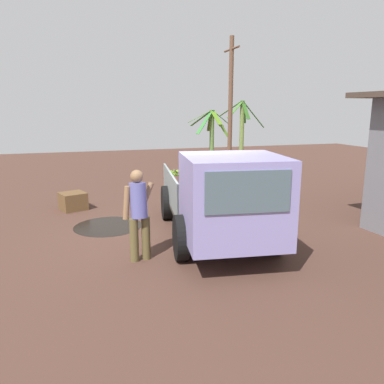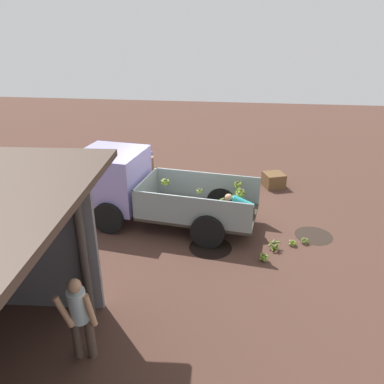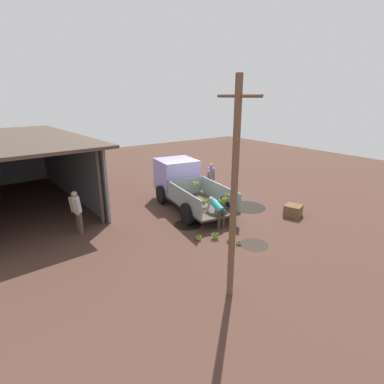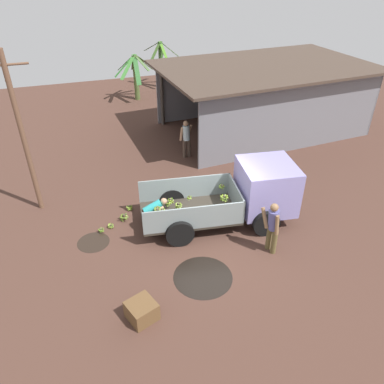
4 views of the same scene
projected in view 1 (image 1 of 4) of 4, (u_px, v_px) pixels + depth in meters
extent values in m
plane|color=#492F26|center=(194.00, 233.00, 8.55)|extent=(36.00, 36.00, 0.00)
cylinder|color=black|center=(108.00, 226.00, 9.02)|extent=(1.63, 1.63, 0.01)
cylinder|color=black|center=(177.00, 195.00, 12.24)|extent=(0.98, 0.98, 0.01)
cylinder|color=black|center=(235.00, 214.00, 10.02)|extent=(1.08, 1.08, 0.01)
cube|color=#342E26|center=(205.00, 204.00, 9.24)|extent=(3.28, 2.17, 0.08)
cube|color=gray|center=(239.00, 186.00, 9.29)|extent=(3.04, 0.47, 0.78)
cube|color=gray|center=(170.00, 188.00, 9.01)|extent=(3.04, 0.47, 0.78)
cube|color=gray|center=(220.00, 202.00, 7.70)|extent=(0.29, 1.75, 0.78)
cube|color=#8E87C8|center=(233.00, 199.00, 6.68)|extent=(1.91, 1.95, 1.54)
cube|color=#4C606B|center=(248.00, 192.00, 5.79)|extent=(0.22, 1.37, 0.68)
cylinder|color=black|center=(274.00, 232.00, 7.24)|extent=(0.88, 0.34, 0.86)
cylinder|color=black|center=(181.00, 238.00, 6.95)|extent=(0.88, 0.34, 0.86)
cylinder|color=black|center=(236.00, 200.00, 9.84)|extent=(0.88, 0.34, 0.86)
cylinder|color=black|center=(166.00, 202.00, 9.55)|extent=(0.88, 0.34, 0.86)
sphere|color=brown|center=(178.00, 186.00, 9.81)|extent=(0.06, 0.06, 0.06)
cylinder|color=olive|center=(178.00, 188.00, 9.88)|extent=(0.07, 0.14, 0.15)
cylinder|color=olive|center=(176.00, 187.00, 9.87)|extent=(0.11, 0.16, 0.11)
cylinder|color=#91AF44|center=(176.00, 188.00, 9.82)|extent=(0.15, 0.06, 0.13)
cylinder|color=olive|center=(177.00, 188.00, 9.76)|extent=(0.14, 0.15, 0.09)
cylinder|color=olive|center=(178.00, 188.00, 9.77)|extent=(0.04, 0.16, 0.12)
cylinder|color=olive|center=(180.00, 188.00, 9.80)|extent=(0.15, 0.12, 0.12)
cylinder|color=olive|center=(179.00, 188.00, 9.86)|extent=(0.15, 0.10, 0.14)
sphere|color=brown|center=(245.00, 193.00, 8.07)|extent=(0.07, 0.07, 0.07)
cylinder|color=olive|center=(243.00, 194.00, 8.14)|extent=(0.06, 0.16, 0.10)
cylinder|color=#86A646|center=(242.00, 196.00, 8.09)|extent=(0.13, 0.09, 0.14)
cylinder|color=olive|center=(243.00, 195.00, 8.03)|extent=(0.15, 0.11, 0.09)
cylinder|color=olive|center=(245.00, 197.00, 8.05)|extent=(0.05, 0.12, 0.15)
cylinder|color=olive|center=(247.00, 196.00, 8.07)|extent=(0.15, 0.11, 0.12)
cylinder|color=olive|center=(246.00, 195.00, 8.13)|extent=(0.14, 0.12, 0.11)
sphere|color=#443E2C|center=(204.00, 186.00, 9.50)|extent=(0.08, 0.08, 0.08)
cylinder|color=#82A842|center=(205.00, 189.00, 9.54)|extent=(0.15, 0.08, 0.17)
cylinder|color=olive|center=(204.00, 188.00, 9.58)|extent=(0.13, 0.17, 0.14)
cylinder|color=#87A532|center=(202.00, 188.00, 9.57)|extent=(0.08, 0.17, 0.16)
cylinder|color=#84A33B|center=(201.00, 188.00, 9.52)|extent=(0.18, 0.11, 0.14)
cylinder|color=olive|center=(202.00, 189.00, 9.48)|extent=(0.18, 0.11, 0.14)
cylinder|color=#84A83E|center=(203.00, 189.00, 9.45)|extent=(0.12, 0.18, 0.13)
cylinder|color=olive|center=(205.00, 188.00, 9.45)|extent=(0.08, 0.19, 0.11)
cylinder|color=olive|center=(206.00, 189.00, 9.51)|extent=(0.16, 0.11, 0.16)
sphere|color=#443D2C|center=(202.00, 185.00, 8.05)|extent=(0.08, 0.08, 0.08)
cylinder|color=olive|center=(200.00, 187.00, 8.13)|extent=(0.07, 0.20, 0.14)
cylinder|color=olive|center=(199.00, 188.00, 8.08)|extent=(0.16, 0.13, 0.18)
cylinder|color=olive|center=(199.00, 188.00, 8.04)|extent=(0.18, 0.06, 0.17)
cylinder|color=olive|center=(201.00, 188.00, 7.98)|extent=(0.15, 0.19, 0.11)
cylinder|color=olive|center=(203.00, 188.00, 7.99)|extent=(0.06, 0.20, 0.13)
cylinder|color=#87AA2E|center=(205.00, 188.00, 8.04)|extent=(0.19, 0.15, 0.14)
cylinder|color=#87AA48|center=(205.00, 187.00, 8.08)|extent=(0.20, 0.05, 0.14)
cylinder|color=#5F7618|center=(203.00, 187.00, 8.13)|extent=(0.16, 0.17, 0.15)
sphere|color=#443D2C|center=(188.00, 176.00, 10.07)|extent=(0.07, 0.07, 0.07)
cylinder|color=olive|center=(188.00, 177.00, 10.13)|extent=(0.07, 0.13, 0.13)
cylinder|color=#8AA83F|center=(186.00, 177.00, 10.12)|extent=(0.11, 0.14, 0.11)
cylinder|color=#92AF3C|center=(186.00, 178.00, 10.09)|extent=(0.13, 0.07, 0.14)
cylinder|color=#90A948|center=(187.00, 178.00, 10.04)|extent=(0.13, 0.11, 0.13)
cylinder|color=olive|center=(188.00, 178.00, 10.04)|extent=(0.06, 0.14, 0.13)
cylinder|color=#87AF39|center=(189.00, 177.00, 10.05)|extent=(0.12, 0.14, 0.11)
cylinder|color=olive|center=(189.00, 178.00, 10.09)|extent=(0.13, 0.06, 0.14)
cylinder|color=olive|center=(189.00, 177.00, 10.13)|extent=(0.14, 0.11, 0.11)
sphere|color=#4A4330|center=(175.00, 170.00, 9.88)|extent=(0.08, 0.08, 0.08)
cylinder|color=olive|center=(175.00, 173.00, 9.85)|extent=(0.08, 0.17, 0.17)
cylinder|color=olive|center=(177.00, 173.00, 9.91)|extent=(0.18, 0.07, 0.16)
cylinder|color=olive|center=(175.00, 172.00, 9.96)|extent=(0.14, 0.19, 0.12)
cylinder|color=#88A73C|center=(173.00, 173.00, 9.92)|extent=(0.14, 0.15, 0.18)
cylinder|color=#5A7F1A|center=(173.00, 173.00, 9.84)|extent=(0.17, 0.15, 0.15)
sphere|color=#453E2D|center=(203.00, 180.00, 9.81)|extent=(0.07, 0.07, 0.07)
cylinder|color=#81A926|center=(206.00, 182.00, 9.79)|extent=(0.17, 0.14, 0.13)
cylinder|color=olive|center=(205.00, 182.00, 9.85)|extent=(0.16, 0.07, 0.16)
cylinder|color=olive|center=(204.00, 181.00, 9.88)|extent=(0.14, 0.17, 0.10)
cylinder|color=olive|center=(202.00, 182.00, 9.86)|extent=(0.09, 0.15, 0.17)
cylinder|color=olive|center=(201.00, 182.00, 9.82)|extent=(0.17, 0.09, 0.15)
cylinder|color=#86A929|center=(202.00, 182.00, 9.75)|extent=(0.16, 0.15, 0.11)
cylinder|color=#7DA337|center=(204.00, 183.00, 9.76)|extent=(0.06, 0.16, 0.16)
sphere|color=#4C4431|center=(204.00, 178.00, 9.11)|extent=(0.06, 0.06, 0.06)
cylinder|color=#8BAF32|center=(202.00, 180.00, 9.11)|extent=(0.14, 0.06, 0.08)
cylinder|color=olive|center=(204.00, 181.00, 9.08)|extent=(0.07, 0.12, 0.12)
cylinder|color=olive|center=(206.00, 180.00, 9.09)|extent=(0.12, 0.12, 0.08)
cylinder|color=olive|center=(206.00, 180.00, 9.15)|extent=(0.13, 0.07, 0.11)
cylinder|color=olive|center=(204.00, 180.00, 9.16)|extent=(0.04, 0.11, 0.12)
sphere|color=brown|center=(211.00, 183.00, 9.74)|extent=(0.08, 0.08, 0.08)
cylinder|color=olive|center=(212.00, 185.00, 9.69)|extent=(0.06, 0.18, 0.14)
cylinder|color=#77A928|center=(214.00, 185.00, 9.77)|extent=(0.17, 0.07, 0.15)
cylinder|color=#5D811A|center=(211.00, 185.00, 9.81)|extent=(0.11, 0.16, 0.17)
cylinder|color=olive|center=(209.00, 185.00, 9.79)|extent=(0.15, 0.15, 0.16)
cylinder|color=olive|center=(210.00, 186.00, 9.72)|extent=(0.16, 0.12, 0.16)
sphere|color=brown|center=(182.00, 174.00, 10.06)|extent=(0.08, 0.08, 0.08)
cylinder|color=#879D41|center=(180.00, 177.00, 10.06)|extent=(0.18, 0.07, 0.19)
cylinder|color=#6E9D20|center=(181.00, 176.00, 9.98)|extent=(0.16, 0.21, 0.12)
cylinder|color=olive|center=(183.00, 177.00, 10.03)|extent=(0.11, 0.18, 0.20)
cylinder|color=#7BAE2B|center=(184.00, 177.00, 10.06)|extent=(0.18, 0.13, 0.19)
cylinder|color=olive|center=(184.00, 176.00, 10.12)|extent=(0.20, 0.13, 0.18)
cylinder|color=olive|center=(182.00, 176.00, 10.15)|extent=(0.12, 0.21, 0.15)
cylinder|color=olive|center=(181.00, 177.00, 10.11)|extent=(0.13, 0.17, 0.20)
cylinder|color=#3F3833|center=(381.00, 166.00, 8.52)|extent=(0.16, 0.16, 3.01)
cylinder|color=brown|center=(230.00, 112.00, 13.79)|extent=(0.16, 0.16, 5.30)
cylinder|color=brown|center=(232.00, 49.00, 13.31)|extent=(1.29, 0.07, 0.07)
cylinder|color=olive|center=(242.00, 131.00, 20.64)|extent=(0.24, 0.24, 3.15)
cube|color=#2E5C1E|center=(246.00, 110.00, 20.04)|extent=(0.78, 0.24, 0.99)
cube|color=#3A6A35|center=(253.00, 114.00, 20.48)|extent=(0.55, 1.27, 1.46)
cube|color=#318628|center=(243.00, 112.00, 21.08)|extent=(1.31, 0.89, 1.26)
cube|color=#417C25|center=(231.00, 108.00, 20.66)|extent=(1.07, 1.09, 0.83)
cube|color=#43752F|center=(235.00, 109.00, 20.09)|extent=(0.53, 1.05, 0.92)
cylinder|color=#5D853F|center=(212.00, 136.00, 20.47)|extent=(0.24, 0.24, 2.65)
cube|color=#558020|center=(216.00, 117.00, 19.83)|extent=(0.99, 0.39, 0.76)
cube|color=#547A29|center=(220.00, 123.00, 20.03)|extent=(1.01, 0.84, 1.40)
cube|color=#205817|center=(222.00, 118.00, 20.33)|extent=(0.43, 1.14, 0.90)
cube|color=#436228|center=(217.00, 119.00, 20.93)|extent=(1.26, 1.21, 0.96)
cube|color=#44671A|center=(210.00, 121.00, 20.80)|extent=(1.07, 0.45, 1.19)
cube|color=#488740|center=(201.00, 118.00, 20.64)|extent=(1.23, 1.06, 0.88)
cube|color=#4C6B39|center=(200.00, 116.00, 20.13)|extent=(0.36, 1.34, 0.68)
cube|color=#367D35|center=(205.00, 122.00, 19.81)|extent=(0.91, 1.20, 1.23)
cylinder|color=brown|center=(134.00, 240.00, 6.87)|extent=(0.19, 0.19, 0.82)
cylinder|color=brown|center=(146.00, 238.00, 6.98)|extent=(0.19, 0.19, 0.82)
cylinder|color=#5B5B9E|center=(138.00, 200.00, 6.79)|extent=(0.42, 0.37, 0.67)
sphere|color=#8C6746|center=(137.00, 176.00, 6.73)|extent=(0.23, 0.23, 0.23)
cylinder|color=#8C6746|center=(127.00, 203.00, 6.75)|extent=(0.14, 0.18, 0.62)
cylinder|color=#8C6746|center=(146.00, 198.00, 7.02)|extent=(0.18, 0.37, 0.60)
cylinder|color=#392E22|center=(197.00, 195.00, 10.65)|extent=(0.14, 0.14, 0.73)
cylinder|color=#392E22|center=(190.00, 196.00, 10.59)|extent=(0.14, 0.14, 0.73)
cylinder|color=teal|center=(196.00, 180.00, 10.27)|extent=(0.63, 0.28, 0.48)
sphere|color=tan|center=(200.00, 177.00, 9.91)|extent=(0.21, 0.21, 0.21)
cylinder|color=tan|center=(206.00, 188.00, 10.05)|extent=(0.10, 0.30, 0.53)
cylinder|color=tan|center=(193.00, 189.00, 10.02)|extent=(0.10, 0.17, 0.55)
sphere|color=brown|center=(231.00, 197.00, 11.32)|extent=(0.07, 0.07, 0.07)
cylinder|color=olive|center=(230.00, 199.00, 11.38)|extent=(0.06, 0.16, 0.15)
cylinder|color=#82A334|center=(229.00, 198.00, 11.36)|extent=(0.15, 0.16, 0.12)
cylinder|color=#8DB23F|center=(229.00, 199.00, 11.31)|extent=(0.15, 0.06, 0.15)
cylinder|color=#5E7F1F|center=(231.00, 199.00, 11.27)|extent=(0.13, 0.16, 0.14)
cylinder|color=olive|center=(232.00, 199.00, 11.26)|extent=(0.05, 0.18, 0.12)
cylinder|color=olive|center=(233.00, 199.00, 11.32)|extent=(0.16, 0.12, 0.15)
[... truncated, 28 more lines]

